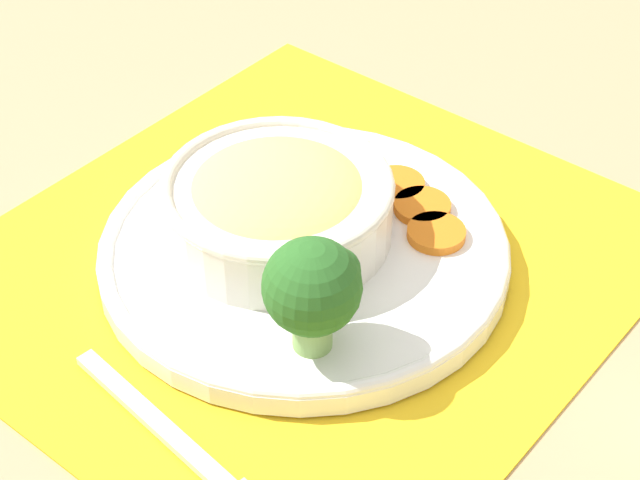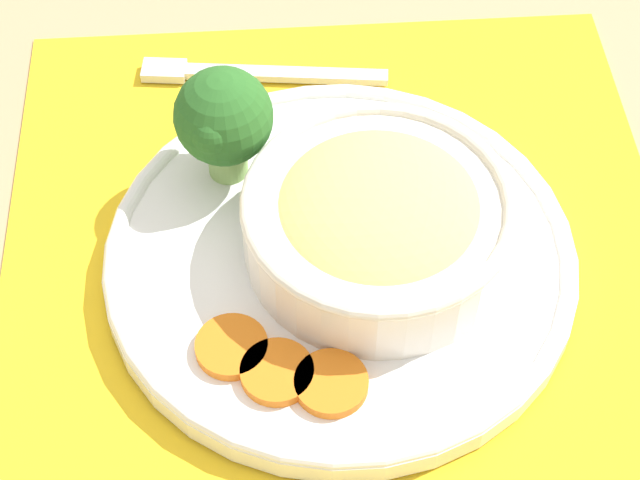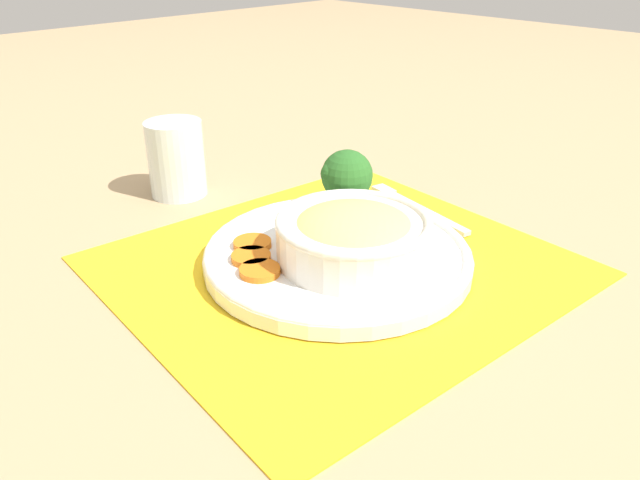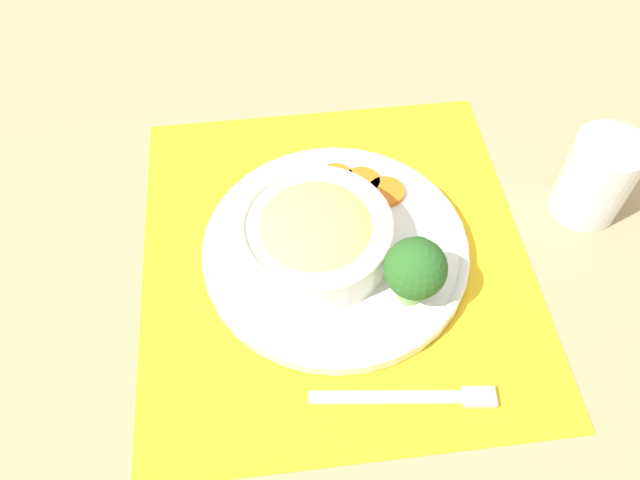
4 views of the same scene
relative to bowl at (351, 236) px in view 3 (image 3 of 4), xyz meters
The scene contains 10 objects.
ground_plane 0.05m from the bowl, 79.38° to the left, with size 4.00×4.00×0.00m, color tan.
placemat 0.05m from the bowl, 79.38° to the left, with size 0.51×0.48×0.00m.
plate 0.04m from the bowl, 79.38° to the left, with size 0.30×0.30×0.02m.
bowl is the anchor object (origin of this frame).
broccoli_floret 0.12m from the bowl, 45.66° to the left, with size 0.06×0.06×0.08m.
carrot_slice_near 0.12m from the bowl, 120.05° to the left, with size 0.04×0.04×0.01m.
carrot_slice_middle 0.11m from the bowl, 136.47° to the left, with size 0.04×0.04×0.01m.
carrot_slice_far 0.10m from the bowl, 153.79° to the left, with size 0.04×0.04×0.01m.
water_glass 0.33m from the bowl, 90.63° to the left, with size 0.08×0.08×0.11m.
fork 0.21m from the bowl, 19.41° to the left, with size 0.05×0.18×0.01m.
Camera 3 is at (-0.45, -0.43, 0.35)m, focal length 35.00 mm.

